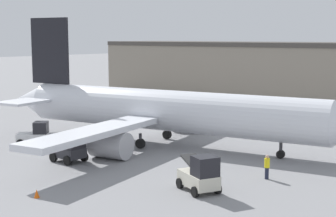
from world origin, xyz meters
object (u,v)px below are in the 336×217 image
baggage_tug (35,134)px  belt_loader_truck (200,175)px  safety_cone_near (37,194)px  ground_crew_worker (267,166)px  pushback_tug (70,149)px  airplane (159,110)px

baggage_tug → belt_loader_truck: belt_loader_truck is taller
belt_loader_truck → safety_cone_near: bearing=-108.7°
belt_loader_truck → safety_cone_near: belt_loader_truck is taller
baggage_tug → safety_cone_near: bearing=-77.8°
ground_crew_worker → baggage_tug: size_ratio=0.55×
baggage_tug → pushback_tug: size_ratio=1.24×
airplane → pushback_tug: (-0.89, -10.02, -2.19)m
airplane → pushback_tug: 10.30m
safety_cone_near → belt_loader_truck: bearing=46.6°
ground_crew_worker → baggage_tug: bearing=126.4°
belt_loader_truck → pushback_tug: size_ratio=1.35×
belt_loader_truck → pushback_tug: 13.03m
airplane → safety_cone_near: airplane is taller
baggage_tug → belt_loader_truck: bearing=-47.9°
airplane → ground_crew_worker: 14.77m
airplane → baggage_tug: size_ratio=11.67×
pushback_tug → safety_cone_near: pushback_tug is taller
airplane → pushback_tug: size_ratio=14.42×
airplane → belt_loader_truck: 15.76m
safety_cone_near → ground_crew_worker: bearing=55.7°
baggage_tug → safety_cone_near: size_ratio=5.87×
airplane → safety_cone_near: bearing=-85.0°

